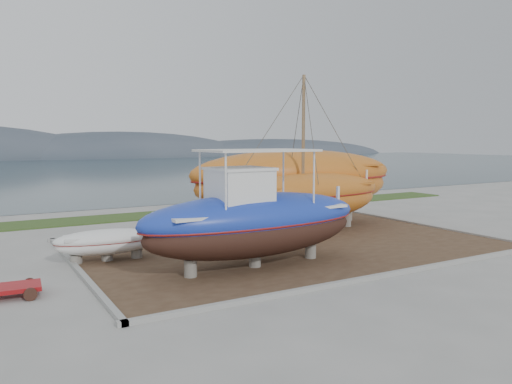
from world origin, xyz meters
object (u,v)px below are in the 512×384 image
blue_caique (255,209)px  red_trailer (11,292)px  orange_sailboat (310,155)px  orange_bare_hull (296,188)px  white_dinghy (107,245)px

blue_caique → red_trailer: 8.36m
orange_sailboat → red_trailer: (-14.09, -4.12, -3.80)m
orange_bare_hull → red_trailer: orange_bare_hull is taller
orange_sailboat → red_trailer: size_ratio=3.57×
blue_caique → orange_sailboat: bearing=36.8°
blue_caique → orange_sailboat: 7.91m
blue_caique → red_trailer: size_ratio=3.53×
orange_sailboat → orange_bare_hull: 2.85m
blue_caique → white_dinghy: blue_caique is taller
orange_bare_hull → white_dinghy: bearing=-158.9°
white_dinghy → orange_sailboat: (10.50, 1.11, 3.33)m
white_dinghy → orange_bare_hull: bearing=21.2°
white_dinghy → orange_bare_hull: size_ratio=0.32×
blue_caique → white_dinghy: size_ratio=2.29×
white_dinghy → blue_caique: bearing=-34.3°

